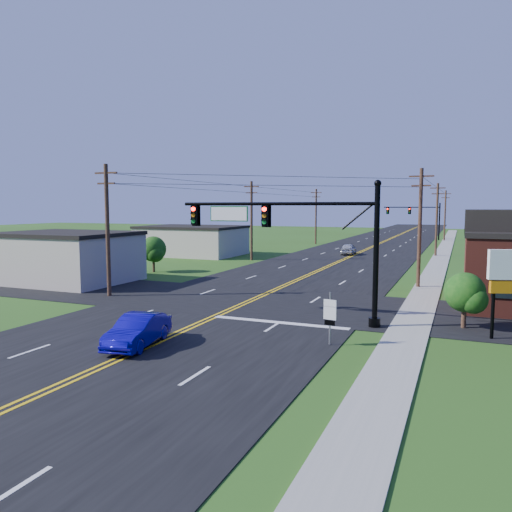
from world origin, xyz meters
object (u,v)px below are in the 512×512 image
at_px(signal_mast_main, 292,233).
at_px(signal_mast_far, 415,215).
at_px(route_sign, 330,315).
at_px(stop_sign, 464,286).
at_px(blue_car, 138,331).

height_order(signal_mast_main, signal_mast_far, same).
height_order(route_sign, stop_sign, route_sign).
bearing_deg(signal_mast_far, stop_sign, -82.67).
bearing_deg(signal_mast_far, route_sign, -87.70).
bearing_deg(blue_car, signal_mast_main, 49.30).
relative_size(signal_mast_far, blue_car, 2.62).
relative_size(signal_mast_main, blue_car, 2.70).
xyz_separation_m(blue_car, route_sign, (7.75, 3.40, 0.71)).
relative_size(blue_car, route_sign, 1.75).
bearing_deg(stop_sign, signal_mast_main, -153.09).
xyz_separation_m(signal_mast_main, route_sign, (3.16, -4.13, -3.35)).
bearing_deg(blue_car, route_sign, 14.35).
distance_m(blue_car, route_sign, 8.50).
height_order(signal_mast_main, blue_car, signal_mast_main).
height_order(signal_mast_far, stop_sign, signal_mast_far).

